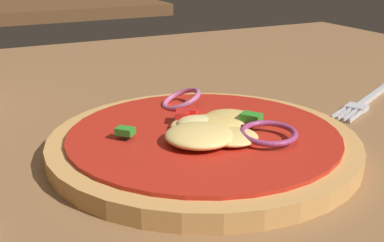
{
  "coord_description": "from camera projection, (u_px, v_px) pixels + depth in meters",
  "views": [
    {
      "loc": [
        -0.14,
        -0.32,
        0.19
      ],
      "look_at": [
        0.03,
        0.03,
        0.05
      ],
      "focal_mm": 47.37,
      "sensor_mm": 36.0,
      "label": 1
    }
  ],
  "objects": [
    {
      "name": "fork",
      "position": [
        366.0,
        101.0,
        0.52
      ],
      "size": [
        0.14,
        0.08,
        0.01
      ],
      "color": "silver",
      "rests_on": "dining_table"
    },
    {
      "name": "background_table",
      "position": [
        21.0,
        4.0,
        1.5
      ],
      "size": [
        0.71,
        0.63,
        0.03
      ],
      "color": "brown",
      "rests_on": "ground"
    },
    {
      "name": "pizza",
      "position": [
        204.0,
        141.0,
        0.4
      ],
      "size": [
        0.24,
        0.24,
        0.03
      ],
      "color": "tan",
      "rests_on": "dining_table"
    },
    {
      "name": "dining_table",
      "position": [
        167.0,
        182.0,
        0.39
      ],
      "size": [
        1.18,
        1.03,
        0.03
      ],
      "color": "brown",
      "rests_on": "ground"
    }
  ]
}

